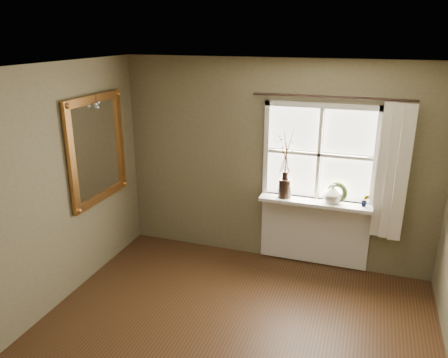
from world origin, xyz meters
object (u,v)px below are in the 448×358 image
dark_jug (285,188)px  cream_vase (332,194)px  gilt_mirror (97,149)px  wreath (337,195)px

dark_jug → cream_vase: (0.58, 0.00, -0.00)m
dark_jug → gilt_mirror: gilt_mirror is taller
gilt_mirror → dark_jug: bearing=19.9°
dark_jug → wreath: dark_jug is taller
dark_jug → wreath: (0.63, 0.04, -0.02)m
gilt_mirror → wreath: bearing=16.4°
cream_vase → gilt_mirror: size_ratio=0.18×
dark_jug → wreath: 0.63m
wreath → gilt_mirror: (-2.76, -0.81, 0.54)m
cream_vase → gilt_mirror: gilt_mirror is taller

